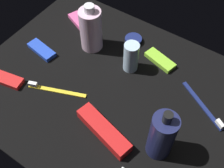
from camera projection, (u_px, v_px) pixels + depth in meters
ground_plane at (112, 91)px, 84.95cm from camera, size 84.00×64.00×1.20cm
lotion_bottle at (162, 136)px, 67.06cm from camera, size 6.38×6.38×18.03cm
bodywash_bottle at (91, 29)px, 89.18cm from camera, size 7.15×7.15×16.76cm
deodorant_stick at (131, 57)px, 85.49cm from camera, size 4.66×4.66×10.23cm
toothbrush_navy at (205, 107)px, 80.12cm from camera, size 16.16×10.09×2.10cm
toothbrush_yellow at (53, 89)px, 83.80cm from camera, size 17.22×7.62×2.10cm
toothpaste_box_red at (104, 130)px, 74.74cm from camera, size 18.14×8.51×3.20cm
snack_bar_blue at (42, 49)px, 93.21cm from camera, size 10.90×5.58×1.50cm
snack_bar_lime at (160, 60)px, 90.46cm from camera, size 11.07×6.49×1.50cm
snack_bar_pink at (80, 22)px, 101.26cm from camera, size 11.14×7.65×1.50cm
snack_bar_red at (7, 79)px, 85.86cm from camera, size 10.98×5.95×1.50cm
cream_tin_left at (133, 40)px, 95.72cm from camera, size 5.80×5.80×1.63cm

